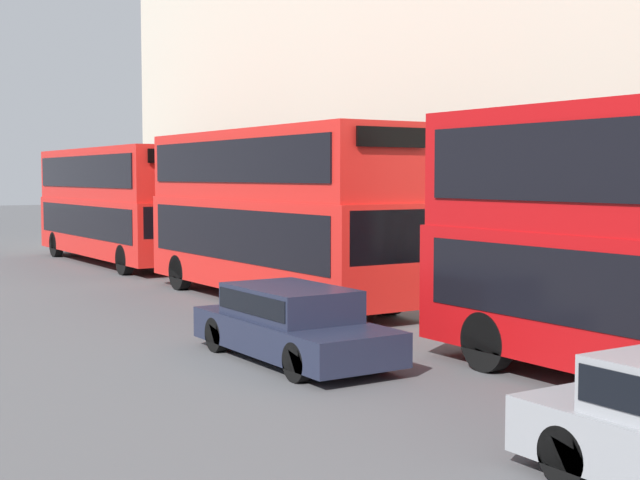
# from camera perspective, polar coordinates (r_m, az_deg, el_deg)

# --- Properties ---
(bus_second_in_queue) EXTENTS (2.59, 10.07, 4.39)m
(bus_second_in_queue) POSITION_cam_1_polar(r_m,az_deg,el_deg) (22.91, -2.96, 2.09)
(bus_second_in_queue) COLOR red
(bus_second_in_queue) RESTS_ON ground
(bus_third_in_queue) EXTENTS (2.59, 11.01, 4.24)m
(bus_third_in_queue) POSITION_cam_1_polar(r_m,az_deg,el_deg) (33.72, -12.92, 2.49)
(bus_third_in_queue) COLOR red
(bus_third_in_queue) RESTS_ON ground
(car_hatchback) EXTENTS (1.75, 4.49, 1.30)m
(car_hatchback) POSITION_cam_1_polar(r_m,az_deg,el_deg) (15.66, -1.82, -5.22)
(car_hatchback) COLOR #1E2338
(car_hatchback) RESTS_ON ground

